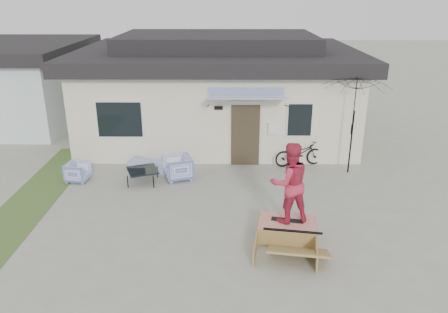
{
  "coord_description": "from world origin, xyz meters",
  "views": [
    {
      "loc": [
        0.39,
        -9.58,
        5.63
      ],
      "look_at": [
        0.3,
        1.8,
        1.3
      ],
      "focal_mm": 35.11,
      "sensor_mm": 36.0,
      "label": 1
    }
  ],
  "objects_px": {
    "armchair_right": "(178,167)",
    "coffee_table": "(143,176)",
    "skate_ramp": "(287,230)",
    "skater": "(290,182)",
    "patio_umbrella": "(353,121)",
    "armchair_left": "(78,171)",
    "bicycle": "(299,150)",
    "skateboard": "(287,220)",
    "loveseat": "(154,161)"
  },
  "relations": [
    {
      "from": "loveseat",
      "to": "skater",
      "type": "relative_size",
      "value": 0.85
    },
    {
      "from": "bicycle",
      "to": "skateboard",
      "type": "bearing_deg",
      "value": 154.64
    },
    {
      "from": "armchair_left",
      "to": "skater",
      "type": "xyz_separation_m",
      "value": [
        6.13,
        -3.32,
        1.14
      ]
    },
    {
      "from": "loveseat",
      "to": "patio_umbrella",
      "type": "distance_m",
      "value": 6.57
    },
    {
      "from": "loveseat",
      "to": "coffee_table",
      "type": "relative_size",
      "value": 1.89
    },
    {
      "from": "bicycle",
      "to": "skateboard",
      "type": "relative_size",
      "value": 2.23
    },
    {
      "from": "armchair_left",
      "to": "skater",
      "type": "bearing_deg",
      "value": -110.71
    },
    {
      "from": "patio_umbrella",
      "to": "skate_ramp",
      "type": "relative_size",
      "value": 1.22
    },
    {
      "from": "skateboard",
      "to": "armchair_right",
      "type": "bearing_deg",
      "value": 142.72
    },
    {
      "from": "patio_umbrella",
      "to": "skate_ramp",
      "type": "xyz_separation_m",
      "value": [
        -2.55,
        -4.13,
        -1.52
      ]
    },
    {
      "from": "patio_umbrella",
      "to": "bicycle",
      "type": "bearing_deg",
      "value": 159.05
    },
    {
      "from": "patio_umbrella",
      "to": "skater",
      "type": "height_order",
      "value": "skater"
    },
    {
      "from": "bicycle",
      "to": "skate_ramp",
      "type": "xyz_separation_m",
      "value": [
        -1.01,
        -4.72,
        -0.32
      ]
    },
    {
      "from": "skater",
      "to": "skateboard",
      "type": "bearing_deg",
      "value": 180.0
    },
    {
      "from": "coffee_table",
      "to": "armchair_right",
      "type": "bearing_deg",
      "value": 15.72
    },
    {
      "from": "patio_umbrella",
      "to": "skateboard",
      "type": "distance_m",
      "value": 4.98
    },
    {
      "from": "loveseat",
      "to": "patio_umbrella",
      "type": "bearing_deg",
      "value": -165.83
    },
    {
      "from": "skateboard",
      "to": "skater",
      "type": "bearing_deg",
      "value": 0.0
    },
    {
      "from": "skater",
      "to": "loveseat",
      "type": "bearing_deg",
      "value": -62.39
    },
    {
      "from": "skate_ramp",
      "to": "skater",
      "type": "height_order",
      "value": "skater"
    },
    {
      "from": "coffee_table",
      "to": "skater",
      "type": "relative_size",
      "value": 0.45
    },
    {
      "from": "armchair_left",
      "to": "skateboard",
      "type": "bearing_deg",
      "value": -110.71
    },
    {
      "from": "armchair_right",
      "to": "skater",
      "type": "bearing_deg",
      "value": 21.06
    },
    {
      "from": "armchair_left",
      "to": "patio_umbrella",
      "type": "distance_m",
      "value": 8.82
    },
    {
      "from": "armchair_right",
      "to": "coffee_table",
      "type": "distance_m",
      "value": 1.12
    },
    {
      "from": "skateboard",
      "to": "skater",
      "type": "distance_m",
      "value": 1.0
    },
    {
      "from": "coffee_table",
      "to": "bicycle",
      "type": "distance_m",
      "value": 5.29
    },
    {
      "from": "skateboard",
      "to": "skater",
      "type": "xyz_separation_m",
      "value": [
        0.0,
        0.0,
        1.0
      ]
    },
    {
      "from": "coffee_table",
      "to": "skate_ramp",
      "type": "relative_size",
      "value": 0.49
    },
    {
      "from": "armchair_right",
      "to": "patio_umbrella",
      "type": "distance_m",
      "value": 5.74
    },
    {
      "from": "patio_umbrella",
      "to": "armchair_right",
      "type": "bearing_deg",
      "value": -174.14
    },
    {
      "from": "skate_ramp",
      "to": "skateboard",
      "type": "relative_size",
      "value": 2.35
    },
    {
      "from": "bicycle",
      "to": "patio_umbrella",
      "type": "height_order",
      "value": "patio_umbrella"
    },
    {
      "from": "armchair_left",
      "to": "skateboard",
      "type": "relative_size",
      "value": 0.88
    },
    {
      "from": "armchair_right",
      "to": "skater",
      "type": "xyz_separation_m",
      "value": [
        3.01,
        -3.51,
        1.06
      ]
    },
    {
      "from": "armchair_right",
      "to": "skate_ramp",
      "type": "relative_size",
      "value": 0.46
    },
    {
      "from": "bicycle",
      "to": "skater",
      "type": "xyz_separation_m",
      "value": [
        -1.0,
        -4.67,
        0.93
      ]
    },
    {
      "from": "armchair_right",
      "to": "coffee_table",
      "type": "bearing_deg",
      "value": -93.8
    },
    {
      "from": "armchair_left",
      "to": "coffee_table",
      "type": "relative_size",
      "value": 0.76
    },
    {
      "from": "coffee_table",
      "to": "skateboard",
      "type": "xyz_separation_m",
      "value": [
        4.08,
        -3.21,
        0.26
      ]
    },
    {
      "from": "loveseat",
      "to": "patio_umbrella",
      "type": "height_order",
      "value": "patio_umbrella"
    },
    {
      "from": "armchair_left",
      "to": "armchair_right",
      "type": "xyz_separation_m",
      "value": [
        3.12,
        0.19,
        0.08
      ]
    },
    {
      "from": "armchair_right",
      "to": "skateboard",
      "type": "relative_size",
      "value": 1.08
    },
    {
      "from": "loveseat",
      "to": "bicycle",
      "type": "distance_m",
      "value": 4.9
    },
    {
      "from": "loveseat",
      "to": "armchair_left",
      "type": "relative_size",
      "value": 2.48
    },
    {
      "from": "loveseat",
      "to": "bicycle",
      "type": "height_order",
      "value": "bicycle"
    },
    {
      "from": "loveseat",
      "to": "armchair_right",
      "type": "distance_m",
      "value": 1.1
    },
    {
      "from": "armchair_right",
      "to": "coffee_table",
      "type": "relative_size",
      "value": 0.95
    },
    {
      "from": "armchair_right",
      "to": "patio_umbrella",
      "type": "xyz_separation_m",
      "value": [
        5.55,
        0.57,
        1.33
      ]
    },
    {
      "from": "loveseat",
      "to": "skate_ramp",
      "type": "relative_size",
      "value": 0.92
    }
  ]
}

